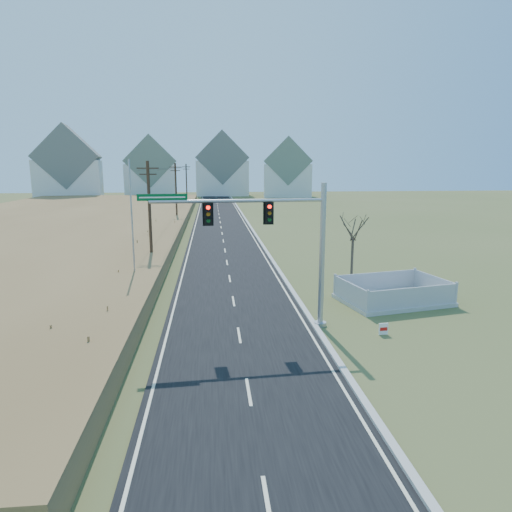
{
  "coord_description": "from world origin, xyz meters",
  "views": [
    {
      "loc": [
        -1.29,
        -24.14,
        8.6
      ],
      "look_at": [
        1.25,
        1.94,
        3.4
      ],
      "focal_mm": 32.0,
      "sensor_mm": 36.0,
      "label": 1
    }
  ],
  "objects_px": {
    "traffic_signal_mast": "(287,242)",
    "bare_tree": "(353,226)",
    "open_sign": "(383,329)",
    "flagpole": "(133,239)",
    "fence_enclosure": "(393,297)"
  },
  "relations": [
    {
      "from": "traffic_signal_mast",
      "to": "bare_tree",
      "type": "height_order",
      "value": "traffic_signal_mast"
    },
    {
      "from": "open_sign",
      "to": "bare_tree",
      "type": "relative_size",
      "value": 0.11
    },
    {
      "from": "flagpole",
      "to": "open_sign",
      "type": "bearing_deg",
      "value": -36.52
    },
    {
      "from": "flagpole",
      "to": "bare_tree",
      "type": "distance_m",
      "value": 15.22
    },
    {
      "from": "traffic_signal_mast",
      "to": "open_sign",
      "type": "xyz_separation_m",
      "value": [
        4.83,
        -1.54,
        -4.38
      ]
    },
    {
      "from": "open_sign",
      "to": "bare_tree",
      "type": "bearing_deg",
      "value": 79.44
    },
    {
      "from": "traffic_signal_mast",
      "to": "fence_enclosure",
      "type": "bearing_deg",
      "value": 24.57
    },
    {
      "from": "fence_enclosure",
      "to": "bare_tree",
      "type": "relative_size",
      "value": 1.26
    },
    {
      "from": "open_sign",
      "to": "flagpole",
      "type": "height_order",
      "value": "flagpole"
    },
    {
      "from": "bare_tree",
      "to": "flagpole",
      "type": "bearing_deg",
      "value": 170.33
    },
    {
      "from": "bare_tree",
      "to": "traffic_signal_mast",
      "type": "bearing_deg",
      "value": -130.8
    },
    {
      "from": "traffic_signal_mast",
      "to": "open_sign",
      "type": "relative_size",
      "value": 15.77
    },
    {
      "from": "traffic_signal_mast",
      "to": "fence_enclosure",
      "type": "height_order",
      "value": "traffic_signal_mast"
    },
    {
      "from": "bare_tree",
      "to": "fence_enclosure",
      "type": "bearing_deg",
      "value": -49.25
    },
    {
      "from": "fence_enclosure",
      "to": "flagpole",
      "type": "xyz_separation_m",
      "value": [
        -17.0,
        4.91,
        3.32
      ]
    }
  ]
}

